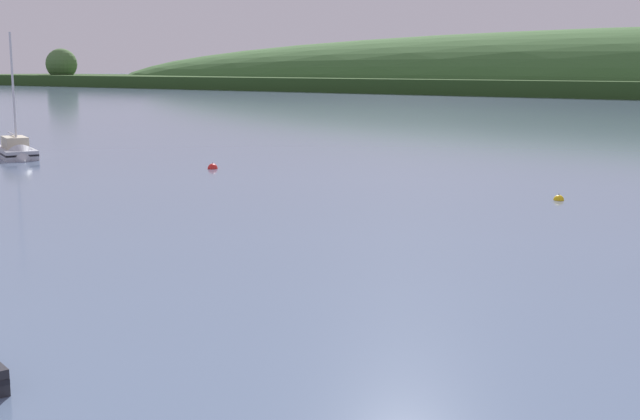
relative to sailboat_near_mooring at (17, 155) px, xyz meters
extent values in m
sphere|color=#476B38|center=(-224.57, 195.46, 8.45)|extent=(12.91, 12.91, 12.91)
cube|color=#ADB2BC|center=(-0.80, 0.43, -0.21)|extent=(7.92, 5.94, 1.51)
cone|color=#ADB2BC|center=(2.52, -1.36, -0.21)|extent=(2.88, 3.16, 2.57)
cube|color=black|center=(-0.80, 0.43, 0.18)|extent=(7.93, 5.97, 0.16)
cube|color=#BCB299|center=(-0.64, 0.34, 1.04)|extent=(3.86, 3.22, 1.00)
cylinder|color=silver|center=(0.03, -0.01, 5.51)|extent=(0.19, 0.19, 9.94)
cylinder|color=silver|center=(-1.72, 0.93, 1.69)|extent=(3.56, 2.02, 0.15)
sphere|color=red|center=(19.15, 3.43, -0.28)|extent=(0.79, 0.79, 0.79)
cylinder|color=black|center=(19.15, 3.43, 0.16)|extent=(0.04, 0.04, 0.08)
sphere|color=yellow|center=(46.70, 2.56, -0.28)|extent=(0.62, 0.62, 0.62)
cylinder|color=black|center=(46.70, 2.56, 0.08)|extent=(0.04, 0.04, 0.08)
camera|label=1|loc=(61.82, -46.99, 7.63)|focal=47.46mm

